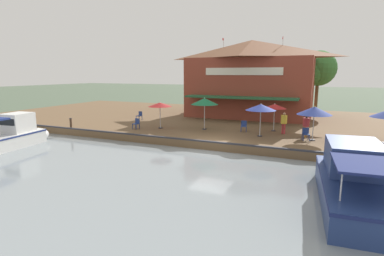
{
  "coord_description": "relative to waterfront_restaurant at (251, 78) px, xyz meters",
  "views": [
    {
      "loc": [
        18.14,
        6.51,
        5.11
      ],
      "look_at": [
        -1.0,
        -1.84,
        1.3
      ],
      "focal_mm": 28.0,
      "sensor_mm": 36.0,
      "label": 1
    }
  ],
  "objects": [
    {
      "name": "ground_plane",
      "position": [
        13.77,
        0.61,
        -4.63
      ],
      "size": [
        220.0,
        220.0,
        0.0
      ],
      "primitive_type": "plane",
      "color": "#4C5B47"
    },
    {
      "name": "quay_deck",
      "position": [
        2.77,
        0.61,
        -4.33
      ],
      "size": [
        22.0,
        56.0,
        0.6
      ],
      "primitive_type": "cube",
      "color": "brown",
      "rests_on": "ground"
    },
    {
      "name": "quay_edge_fender",
      "position": [
        13.67,
        0.61,
        -3.98
      ],
      "size": [
        0.2,
        50.4,
        0.1
      ],
      "primitive_type": "cube",
      "color": "#2D2D33",
      "rests_on": "quay_deck"
    },
    {
      "name": "waterfront_restaurant",
      "position": [
        0.0,
        0.0,
        0.0
      ],
      "size": [
        9.07,
        13.01,
        8.27
      ],
      "color": "brown",
      "rests_on": "quay_deck"
    },
    {
      "name": "patio_umbrella_back_row",
      "position": [
        10.4,
        3.12,
        -1.9
      ],
      "size": [
        2.15,
        2.15,
        2.4
      ],
      "color": "#B7B7B7",
      "rests_on": "quay_deck"
    },
    {
      "name": "patio_umbrella_mid_patio_right",
      "position": [
        7.88,
        3.72,
        -2.06
      ],
      "size": [
        1.83,
        1.83,
        2.2
      ],
      "color": "#B7B7B7",
      "rests_on": "quay_deck"
    },
    {
      "name": "patio_umbrella_far_corner",
      "position": [
        9.46,
        -1.57,
        -1.72
      ],
      "size": [
        2.2,
        2.2,
        2.61
      ],
      "color": "#B7B7B7",
      "rests_on": "quay_deck"
    },
    {
      "name": "patio_umbrella_mid_patio_left",
      "position": [
        10.4,
        -5.15,
        -2.05
      ],
      "size": [
        1.94,
        1.94,
        2.2
      ],
      "color": "#B7B7B7",
      "rests_on": "quay_deck"
    },
    {
      "name": "patio_umbrella_by_entrance",
      "position": [
        10.29,
        6.68,
        -1.97
      ],
      "size": [
        2.28,
        2.28,
        2.37
      ],
      "color": "#B7B7B7",
      "rests_on": "quay_deck"
    },
    {
      "name": "cafe_chair_back_row_seat",
      "position": [
        7.3,
        -9.23,
        -3.55
      ],
      "size": [
        0.51,
        0.51,
        0.85
      ],
      "color": "navy",
      "rests_on": "quay_deck"
    },
    {
      "name": "cafe_chair_under_first_umbrella",
      "position": [
        10.4,
        6.25,
        -3.55
      ],
      "size": [
        0.54,
        0.54,
        0.85
      ],
      "color": "navy",
      "rests_on": "quay_deck"
    },
    {
      "name": "cafe_chair_far_corner_seat",
      "position": [
        9.01,
        1.59,
        -3.55
      ],
      "size": [
        0.52,
        0.52,
        0.85
      ],
      "color": "navy",
      "rests_on": "quay_deck"
    },
    {
      "name": "cafe_chair_mid_patio",
      "position": [
        11.41,
        -6.83,
        -3.55
      ],
      "size": [
        0.49,
        0.49,
        0.85
      ],
      "color": "navy",
      "rests_on": "quay_deck"
    },
    {
      "name": "person_mid_patio",
      "position": [
        8.74,
        4.58,
        -3.01
      ],
      "size": [
        0.46,
        0.46,
        1.63
      ],
      "color": "#B23338",
      "rests_on": "quay_deck"
    },
    {
      "name": "person_near_entrance",
      "position": [
        9.38,
        6.18,
        -3.03
      ],
      "size": [
        0.45,
        0.45,
        1.61
      ],
      "color": "orange",
      "rests_on": "quay_deck"
    },
    {
      "name": "motorboat_second_along",
      "position": [
        18.01,
        -12.43,
        -3.76
      ],
      "size": [
        5.74,
        2.48,
        2.3
      ],
      "color": "silver",
      "rests_on": "river_water"
    },
    {
      "name": "motorboat_far_downstream",
      "position": [
        18.6,
        8.51,
        -3.73
      ],
      "size": [
        7.99,
        3.08,
        2.26
      ],
      "color": "navy",
      "rests_on": "river_water"
    },
    {
      "name": "mooring_post",
      "position": [
        13.42,
        -11.97,
        -3.59
      ],
      "size": [
        0.22,
        0.22,
        0.86
      ],
      "color": "#473323",
      "rests_on": "quay_deck"
    },
    {
      "name": "tree_downstream_bank",
      "position": [
        -4.23,
        6.33,
        0.93
      ],
      "size": [
        4.05,
        3.86,
        7.01
      ],
      "color": "brown",
      "rests_on": "quay_deck"
    },
    {
      "name": "tree_upstream_bank",
      "position": [
        -5.77,
        -4.97,
        -0.37
      ],
      "size": [
        3.48,
        3.31,
        5.42
      ],
      "color": "brown",
      "rests_on": "quay_deck"
    }
  ]
}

